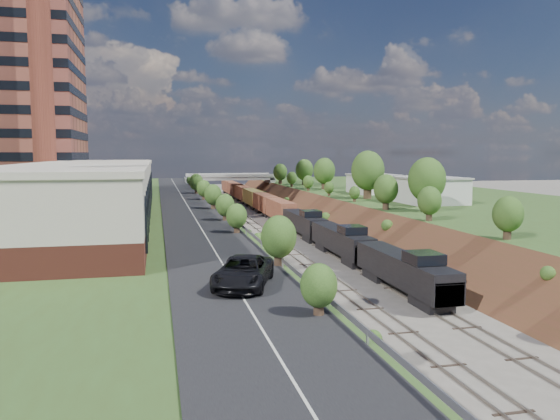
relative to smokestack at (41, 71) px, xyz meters
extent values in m
plane|color=#6B665B|center=(36.00, -56.00, -25.00)|extent=(400.00, 400.00, 0.00)
cube|color=#3B5422|center=(3.00, 4.00, -22.50)|extent=(44.00, 180.00, 5.00)
cube|color=#3B5422|center=(69.00, 4.00, -22.50)|extent=(44.00, 180.00, 5.00)
cube|color=brown|center=(25.00, 4.00, -25.00)|extent=(10.00, 180.00, 10.00)
cube|color=brown|center=(47.00, 4.00, -25.00)|extent=(10.00, 180.00, 10.00)
cube|color=gray|center=(33.40, 4.00, -24.91)|extent=(1.58, 180.00, 0.18)
cube|color=gray|center=(38.60, 4.00, -24.91)|extent=(1.58, 180.00, 0.18)
cube|color=black|center=(20.50, 4.00, -19.95)|extent=(8.00, 180.00, 0.10)
cube|color=#99999E|center=(24.60, 4.00, -19.45)|extent=(0.06, 171.00, 0.30)
cube|color=brown|center=(8.00, -18.00, -18.90)|extent=(14.00, 62.00, 2.20)
cube|color=#BEB6A3|center=(8.00, -18.00, -15.65)|extent=(14.00, 62.00, 4.30)
cube|color=#BEB6A3|center=(8.00, -18.00, -13.25)|extent=(14.30, 62.30, 0.50)
cube|color=brown|center=(-8.00, 16.00, 2.00)|extent=(22.00, 22.00, 44.00)
cylinder|color=brown|center=(0.00, 0.00, 0.00)|extent=(3.20, 3.20, 40.00)
cube|color=gray|center=(24.50, 66.00, -21.90)|extent=(1.50, 8.00, 6.20)
cube|color=gray|center=(47.50, 66.00, -21.90)|extent=(1.50, 8.00, 6.20)
cube|color=gray|center=(36.00, 66.00, -18.80)|extent=(24.00, 8.00, 1.00)
cube|color=gray|center=(36.00, 62.00, -18.00)|extent=(24.00, 0.30, 0.80)
cube|color=gray|center=(36.00, 70.00, -18.00)|extent=(24.00, 0.30, 0.80)
cube|color=silver|center=(59.50, -4.00, -18.00)|extent=(9.00, 12.00, 4.00)
cube|color=silver|center=(59.00, 18.00, -18.20)|extent=(8.00, 10.00, 3.60)
cylinder|color=#473323|center=(53.00, -16.00, -18.69)|extent=(1.30, 1.30, 2.62)
ellipsoid|color=#2F511C|center=(53.00, -16.00, -15.54)|extent=(5.25, 5.25, 6.30)
cylinder|color=#473323|center=(24.20, -36.00, -19.39)|extent=(0.66, 0.66, 1.22)
ellipsoid|color=#2F511C|center=(24.20, -36.00, -17.92)|extent=(2.45, 2.45, 2.94)
cube|color=black|center=(38.60, -44.57, -24.55)|extent=(2.40, 4.00, 0.90)
cube|color=black|center=(38.60, -39.09, -22.77)|extent=(2.83, 16.96, 2.66)
cube|color=black|center=(38.60, -46.07, -23.20)|extent=(2.60, 3.00, 1.80)
cube|color=silver|center=(38.60, -46.07, -22.20)|extent=(2.60, 3.00, 0.15)
cube|color=black|center=(38.60, -43.07, -20.90)|extent=(2.77, 3.10, 0.90)
cube|color=black|center=(38.60, -21.12, -22.77)|extent=(2.83, 16.96, 2.66)
cube|color=black|center=(38.60, -3.16, -22.77)|extent=(2.83, 16.96, 2.66)
cube|color=brown|center=(38.60, 51.73, -22.40)|extent=(2.83, 90.82, 3.39)
imported|color=black|center=(20.93, -53.84, -18.99)|extent=(5.05, 7.20, 1.82)
camera|label=1|loc=(15.89, -86.13, -11.78)|focal=35.00mm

